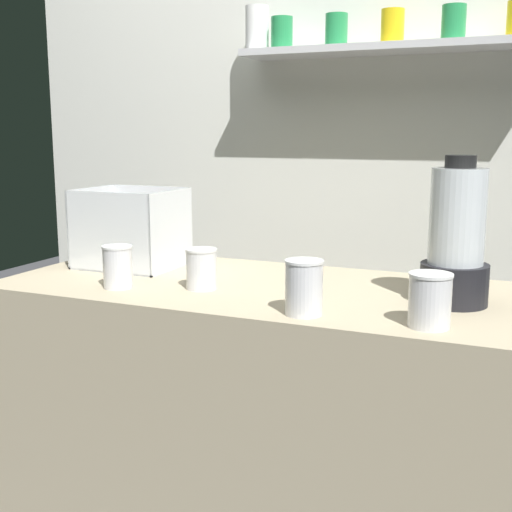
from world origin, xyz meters
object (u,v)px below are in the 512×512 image
object	(u,v)px
carrot_display_bin	(133,241)
juice_cup_pomegranate_left	(201,271)
blender_pitcher	(456,243)
juice_cup_mango_far_left	(118,270)
juice_cup_orange_middle	(304,290)
juice_cup_beet_right	(430,303)

from	to	relation	value
carrot_display_bin	juice_cup_pomegranate_left	size ratio (longest dim) A/B	2.72
blender_pitcher	juice_cup_pomegranate_left	world-z (taller)	blender_pitcher
carrot_display_bin	juice_cup_mango_far_left	bearing A→B (deg)	-64.45
carrot_display_bin	juice_cup_pomegranate_left	xyz separation A→B (m)	(0.34, -0.19, -0.03)
carrot_display_bin	juice_cup_orange_middle	bearing A→B (deg)	-25.59
juice_cup_pomegranate_left	juice_cup_mango_far_left	bearing A→B (deg)	-160.44
juice_cup_beet_right	juice_cup_pomegranate_left	bearing A→B (deg)	168.93
juice_cup_mango_far_left	juice_cup_beet_right	xyz separation A→B (m)	(0.83, -0.04, 0.00)
juice_cup_pomegranate_left	carrot_display_bin	bearing A→B (deg)	150.79
blender_pitcher	juice_cup_pomegranate_left	distance (m)	0.65
carrot_display_bin	juice_cup_pomegranate_left	distance (m)	0.39
carrot_display_bin	juice_cup_orange_middle	size ratio (longest dim) A/B	2.32
juice_cup_orange_middle	juice_cup_beet_right	bearing A→B (deg)	2.59
blender_pitcher	juice_cup_beet_right	xyz separation A→B (m)	(-0.02, -0.23, -0.10)
juice_cup_beet_right	blender_pitcher	bearing A→B (deg)	84.39
carrot_display_bin	juice_cup_orange_middle	xyz separation A→B (m)	(0.68, -0.32, -0.02)
carrot_display_bin	juice_cup_orange_middle	world-z (taller)	carrot_display_bin
blender_pitcher	juice_cup_pomegranate_left	size ratio (longest dim) A/B	3.31
juice_cup_beet_right	carrot_display_bin	bearing A→B (deg)	161.99
blender_pitcher	juice_cup_beet_right	distance (m)	0.25
blender_pitcher	juice_cup_mango_far_left	distance (m)	0.88
juice_cup_mango_far_left	juice_cup_beet_right	world-z (taller)	juice_cup_beet_right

